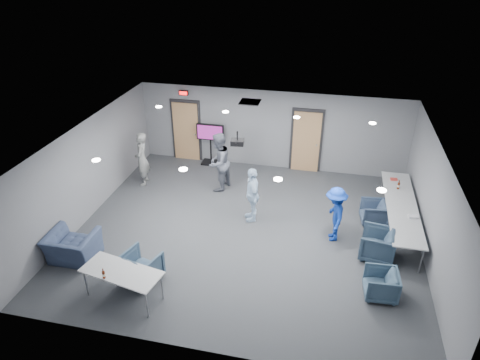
% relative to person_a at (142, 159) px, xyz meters
% --- Properties ---
extents(floor, '(9.00, 9.00, 0.00)m').
position_rel_person_a_xyz_m(floor, '(3.77, -1.88, -0.88)').
color(floor, '#35383C').
rests_on(floor, ground).
extents(ceiling, '(9.00, 9.00, 0.00)m').
position_rel_person_a_xyz_m(ceiling, '(3.77, -1.88, 1.82)').
color(ceiling, silver).
rests_on(ceiling, wall_back).
extents(wall_back, '(9.00, 0.02, 2.70)m').
position_rel_person_a_xyz_m(wall_back, '(3.77, 2.12, 0.47)').
color(wall_back, slate).
rests_on(wall_back, floor).
extents(wall_front, '(9.00, 0.02, 2.70)m').
position_rel_person_a_xyz_m(wall_front, '(3.77, -5.88, 0.47)').
color(wall_front, slate).
rests_on(wall_front, floor).
extents(wall_left, '(0.02, 8.00, 2.70)m').
position_rel_person_a_xyz_m(wall_left, '(-0.73, -1.88, 0.47)').
color(wall_left, slate).
rests_on(wall_left, floor).
extents(wall_right, '(0.02, 8.00, 2.70)m').
position_rel_person_a_xyz_m(wall_right, '(8.27, -1.88, 0.47)').
color(wall_right, slate).
rests_on(wall_right, floor).
extents(door_left, '(1.06, 0.17, 2.24)m').
position_rel_person_a_xyz_m(door_left, '(0.77, 2.08, 0.19)').
color(door_left, black).
rests_on(door_left, wall_back).
extents(door_right, '(1.06, 0.17, 2.24)m').
position_rel_person_a_xyz_m(door_right, '(4.97, 2.08, 0.19)').
color(door_right, black).
rests_on(door_right, wall_back).
extents(exit_sign, '(0.32, 0.08, 0.16)m').
position_rel_person_a_xyz_m(exit_sign, '(0.77, 2.06, 1.57)').
color(exit_sign, black).
rests_on(exit_sign, wall_back).
extents(hvac_diffuser, '(0.60, 0.60, 0.03)m').
position_rel_person_a_xyz_m(hvac_diffuser, '(3.27, 0.92, 1.81)').
color(hvac_diffuser, black).
rests_on(hvac_diffuser, ceiling).
extents(downlights, '(6.18, 3.78, 0.02)m').
position_rel_person_a_xyz_m(downlights, '(3.77, -1.88, 1.81)').
color(downlights, white).
rests_on(downlights, ceiling).
extents(person_a, '(0.56, 0.72, 1.76)m').
position_rel_person_a_xyz_m(person_a, '(0.00, 0.00, 0.00)').
color(person_a, gray).
rests_on(person_a, floor).
extents(person_b, '(0.93, 1.07, 1.87)m').
position_rel_person_a_xyz_m(person_b, '(2.45, 0.19, 0.06)').
color(person_b, slate).
rests_on(person_b, floor).
extents(person_c, '(0.69, 1.01, 1.60)m').
position_rel_person_a_xyz_m(person_c, '(3.80, -1.25, -0.08)').
color(person_c, '#C6E2FF').
rests_on(person_c, floor).
extents(person_d, '(0.69, 1.04, 1.51)m').
position_rel_person_a_xyz_m(person_d, '(6.04, -1.70, -0.12)').
color(person_d, navy).
rests_on(person_d, floor).
extents(chair_right_a, '(0.78, 0.76, 0.64)m').
position_rel_person_a_xyz_m(chair_right_a, '(7.12, -0.69, -0.56)').
color(chair_right_a, '#34445B').
rests_on(chair_right_a, floor).
extents(chair_right_b, '(0.94, 0.92, 0.76)m').
position_rel_person_a_xyz_m(chair_right_b, '(7.12, -2.24, -0.50)').
color(chair_right_b, '#314355').
rests_on(chair_right_b, floor).
extents(chair_right_c, '(0.75, 0.73, 0.64)m').
position_rel_person_a_xyz_m(chair_right_c, '(7.12, -3.61, -0.56)').
color(chair_right_c, '#3B5266').
rests_on(chair_right_c, floor).
extents(chair_front_a, '(0.98, 1.00, 0.74)m').
position_rel_person_a_xyz_m(chair_front_a, '(1.81, -4.28, -0.51)').
color(chair_front_a, '#3B5166').
rests_on(chair_front_a, floor).
extents(chair_front_b, '(1.14, 1.00, 0.74)m').
position_rel_person_a_xyz_m(chair_front_b, '(-0.13, -3.94, -0.51)').
color(chair_front_b, '#3D4B6A').
rests_on(chair_front_b, floor).
extents(table_right_a, '(0.79, 1.90, 0.73)m').
position_rel_person_a_xyz_m(table_right_a, '(7.77, 0.13, -0.19)').
color(table_right_a, '#ADB0B2').
rests_on(table_right_a, floor).
extents(table_right_b, '(0.79, 1.89, 0.73)m').
position_rel_person_a_xyz_m(table_right_b, '(7.77, -1.77, -0.19)').
color(table_right_b, '#ADB0B2').
rests_on(table_right_b, floor).
extents(table_front_left, '(1.85, 1.05, 0.73)m').
position_rel_person_a_xyz_m(table_front_left, '(1.68, -4.88, -0.19)').
color(table_front_left, '#ADB0B2').
rests_on(table_front_left, floor).
extents(bottle_front, '(0.06, 0.06, 0.25)m').
position_rel_person_a_xyz_m(bottle_front, '(1.43, -5.15, -0.06)').
color(bottle_front, '#541F0E').
rests_on(bottle_front, table_front_left).
extents(bottle_right, '(0.07, 0.07, 0.27)m').
position_rel_person_a_xyz_m(bottle_right, '(7.76, 0.06, -0.05)').
color(bottle_right, '#541F0E').
rests_on(bottle_right, table_right_a).
extents(snack_box, '(0.20, 0.14, 0.04)m').
position_rel_person_a_xyz_m(snack_box, '(7.69, 0.59, -0.13)').
color(snack_box, '#BE382F').
rests_on(snack_box, table_right_a).
extents(wrapper, '(0.25, 0.19, 0.05)m').
position_rel_person_a_xyz_m(wrapper, '(7.99, -1.37, -0.12)').
color(wrapper, silver).
rests_on(wrapper, table_right_b).
extents(tv_stand, '(0.96, 0.46, 1.48)m').
position_rel_person_a_xyz_m(tv_stand, '(1.71, 1.87, -0.04)').
color(tv_stand, black).
rests_on(tv_stand, floor).
extents(projector, '(0.36, 0.34, 0.36)m').
position_rel_person_a_xyz_m(projector, '(3.42, -1.43, 1.53)').
color(projector, black).
rests_on(projector, ceiling).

